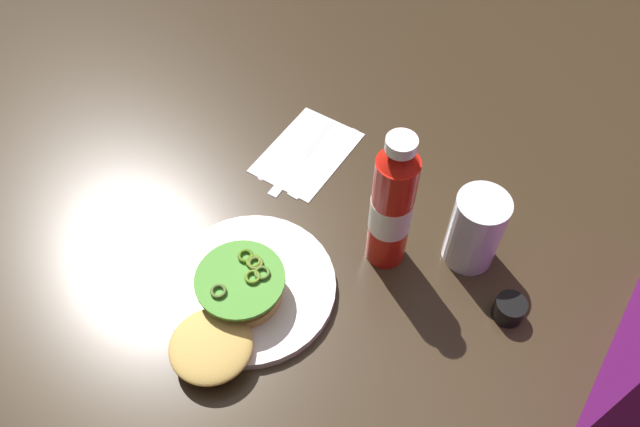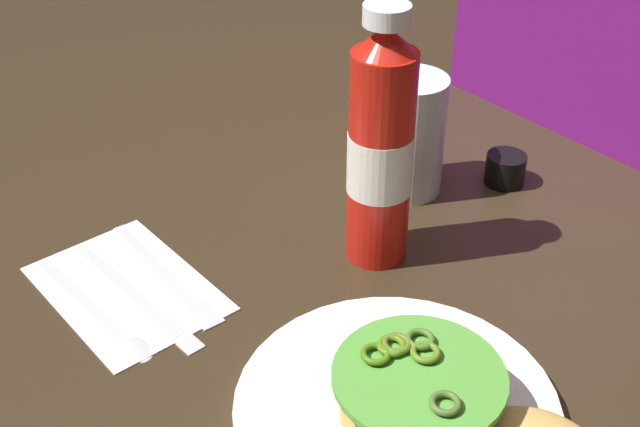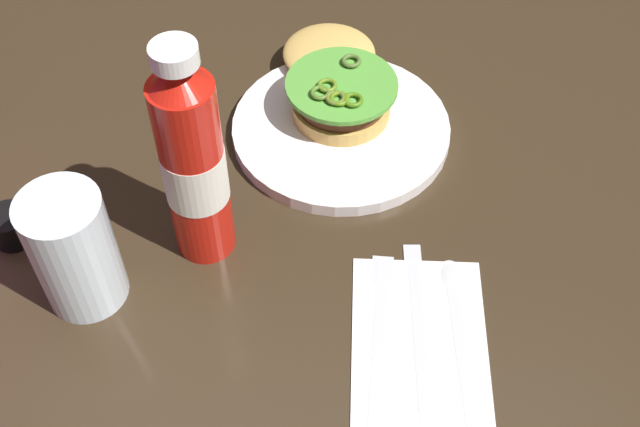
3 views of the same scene
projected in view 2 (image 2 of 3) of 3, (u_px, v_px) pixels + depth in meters
The scene contains 10 objects.
ground_plane at pixel (334, 290), 0.77m from camera, with size 3.00×3.00×0.00m, color #312517.
dinner_plate at pixel (396, 410), 0.64m from camera, with size 0.25×0.25×0.02m, color white.
burger_sandwich at pixel (457, 421), 0.59m from camera, with size 0.21×0.14×0.05m.
ketchup_bottle at pixel (380, 150), 0.75m from camera, with size 0.06×0.06×0.26m.
water_glass at pixel (408, 135), 0.88m from camera, with size 0.08×0.08×0.13m, color silver.
condiment_cup at pixel (505, 169), 0.92m from camera, with size 0.04×0.04×0.03m, color black.
napkin at pixel (127, 288), 0.77m from camera, with size 0.19×0.13×0.00m, color white.
spoon_utensil at pixel (106, 318), 0.73m from camera, with size 0.19×0.03×0.00m.
butter_knife at pixel (141, 298), 0.76m from camera, with size 0.20×0.03×0.00m.
fork_utensil at pixel (171, 279), 0.78m from camera, with size 0.19×0.02×0.00m.
Camera 2 is at (0.46, -0.39, 0.49)m, focal length 46.09 mm.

